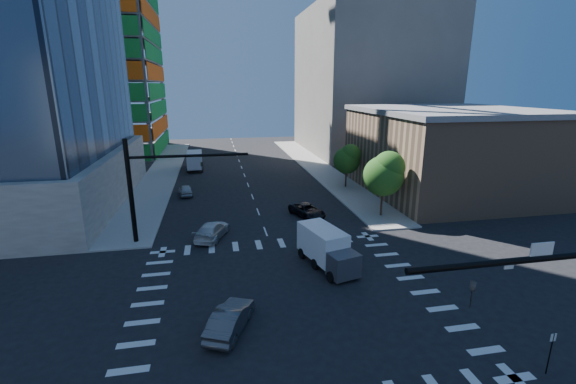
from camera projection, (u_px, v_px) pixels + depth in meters
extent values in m
plane|color=black|center=(290.00, 298.00, 24.98)|extent=(160.00, 160.00, 0.00)
cube|color=silver|center=(290.00, 298.00, 24.98)|extent=(20.00, 20.00, 0.01)
cube|color=#999691|center=(316.00, 166.00, 65.09)|extent=(5.00, 60.00, 0.15)
cube|color=#999691|center=(163.00, 173.00, 60.51)|extent=(5.00, 60.00, 0.15)
cube|color=#188631|center=(152.00, 25.00, 74.35)|extent=(0.12, 24.00, 49.00)
cube|color=#E7540D|center=(57.00, 11.00, 60.12)|extent=(24.00, 0.12, 49.00)
cube|color=#957356|center=(449.00, 153.00, 49.03)|extent=(20.00, 22.00, 10.00)
cube|color=slate|center=(453.00, 111.00, 47.62)|extent=(20.50, 22.50, 0.60)
cube|color=slate|center=(368.00, 82.00, 78.21)|extent=(24.00, 30.00, 28.00)
cylinder|color=black|center=(540.00, 259.00, 13.27)|extent=(10.00, 0.24, 0.24)
imported|color=black|center=(471.00, 294.00, 13.11)|extent=(0.16, 0.20, 1.00)
cube|color=white|center=(542.00, 249.00, 13.18)|extent=(0.90, 0.04, 0.50)
cylinder|color=black|center=(131.00, 192.00, 32.51)|extent=(0.40, 0.40, 9.00)
cylinder|color=black|center=(189.00, 156.00, 32.65)|extent=(10.00, 0.24, 0.24)
imported|color=black|center=(202.00, 168.00, 33.13)|extent=(0.16, 0.20, 1.00)
cylinder|color=#382316|center=(381.00, 205.00, 40.17)|extent=(0.20, 0.20, 2.27)
sphere|color=#174913|center=(383.00, 176.00, 39.35)|extent=(4.16, 4.16, 4.16)
sphere|color=#3A6E24|center=(389.00, 167.00, 38.87)|extent=(3.25, 3.25, 3.25)
cylinder|color=#382316|center=(346.00, 180.00, 51.62)|extent=(0.20, 0.20, 1.92)
sphere|color=#174913|center=(347.00, 160.00, 50.93)|extent=(3.52, 3.52, 3.52)
sphere|color=#3A6E24|center=(351.00, 155.00, 50.49)|extent=(2.75, 2.75, 2.75)
cylinder|color=black|center=(550.00, 354.00, 18.13)|extent=(0.06, 0.06, 2.20)
cube|color=silver|center=(553.00, 337.00, 17.89)|extent=(0.30, 0.03, 0.40)
imported|color=black|center=(307.00, 210.00, 40.38)|extent=(3.67, 5.16, 1.31)
imported|color=silver|center=(212.00, 230.00, 34.68)|extent=(3.66, 5.39, 1.45)
imported|color=#A9ADB1|center=(186.00, 190.00, 48.15)|extent=(2.10, 4.06, 1.32)
imported|color=#48494D|center=(230.00, 319.00, 21.50)|extent=(3.17, 4.66, 1.45)
cube|color=white|center=(329.00, 247.00, 28.73)|extent=(3.20, 4.86, 2.32)
cube|color=#45464E|center=(328.00, 254.00, 28.89)|extent=(2.39, 2.07, 1.69)
cube|color=silver|center=(195.00, 159.00, 62.59)|extent=(2.42, 4.87, 2.50)
cube|color=#45464E|center=(195.00, 162.00, 62.76)|extent=(2.26, 1.78, 1.83)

